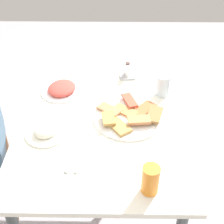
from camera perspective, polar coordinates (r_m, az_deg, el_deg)
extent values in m
plane|color=#AAA1A6|center=(2.08, -1.51, -16.50)|extent=(6.00, 6.00, 0.00)
cube|color=white|center=(1.56, -1.93, -1.07)|extent=(1.11, 0.79, 0.02)
cylinder|color=#434D4C|center=(2.19, 7.58, -0.39)|extent=(0.04, 0.04, 0.70)
cylinder|color=#434D4C|center=(2.21, -9.93, -0.24)|extent=(0.04, 0.04, 0.70)
cylinder|color=#90684A|center=(2.21, -18.12, -7.09)|extent=(0.03, 0.03, 0.40)
cylinder|color=#90684A|center=(1.95, -17.88, -14.76)|extent=(0.03, 0.03, 0.40)
cylinder|color=white|center=(1.54, 2.94, -0.95)|extent=(0.34, 0.34, 0.01)
cube|color=#C67F4F|center=(1.48, 4.87, -1.41)|extent=(0.07, 0.11, 0.01)
cube|color=tan|center=(1.48, -0.65, -1.17)|extent=(0.10, 0.07, 0.01)
cube|color=#D16638|center=(1.58, 5.82, 0.53)|extent=(0.14, 0.13, 0.01)
cube|color=#CB8549|center=(1.56, 2.41, 0.17)|extent=(0.13, 0.14, 0.01)
cube|color=#D05139|center=(1.61, 3.18, 2.12)|extent=(0.13, 0.09, 0.01)
cube|color=tan|center=(1.46, 1.25, -2.61)|extent=(0.14, 0.12, 0.02)
cube|color=#B97950|center=(1.56, -0.50, 0.41)|extent=(0.12, 0.13, 0.02)
cube|color=olive|center=(1.53, 7.68, -0.42)|extent=(0.14, 0.10, 0.01)
cylinder|color=white|center=(1.48, -11.74, -3.77)|extent=(0.19, 0.19, 0.01)
ellipsoid|color=white|center=(1.47, -11.83, -3.21)|extent=(0.15, 0.15, 0.05)
cylinder|color=white|center=(1.74, -8.98, 3.81)|extent=(0.23, 0.23, 0.01)
ellipsoid|color=#D2483E|center=(1.74, -9.03, 4.28)|extent=(0.19, 0.18, 0.04)
sphere|color=#EAE355|center=(1.72, -7.91, 4.02)|extent=(0.02, 0.02, 0.02)
cylinder|color=orange|center=(1.19, 6.93, -12.00)|extent=(0.08, 0.08, 0.12)
cylinder|color=silver|center=(1.69, 9.15, 4.73)|extent=(0.07, 0.07, 0.11)
cube|color=white|center=(1.34, -5.71, -8.48)|extent=(0.14, 0.14, 0.00)
cube|color=silver|center=(1.34, -4.94, -8.38)|extent=(0.16, 0.08, 0.00)
cube|color=silver|center=(1.34, -6.49, -8.34)|extent=(0.16, 0.09, 0.00)
cube|color=#B2B2B7|center=(1.86, 2.78, 6.61)|extent=(0.09, 0.09, 0.01)
cylinder|color=white|center=(1.83, 2.83, 7.37)|extent=(0.03, 0.03, 0.06)
cylinder|color=brown|center=(1.85, 2.81, 7.93)|extent=(0.03, 0.03, 0.07)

